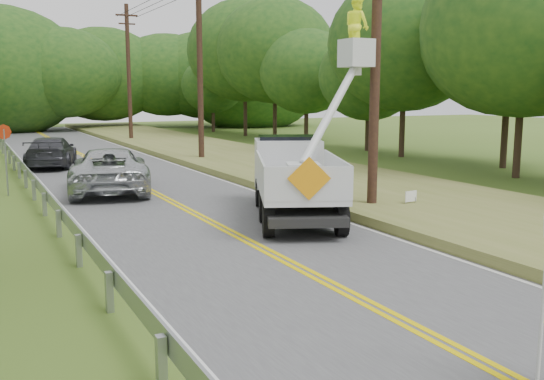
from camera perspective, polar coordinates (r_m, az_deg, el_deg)
name	(u,v)px	position (r m, az deg, el deg)	size (l,w,h in m)	color
ground	(465,355)	(9.23, 17.79, -14.67)	(140.00, 140.00, 0.00)	#475E1F
road	(167,199)	(21.13, -9.91, -0.89)	(7.20, 96.00, 0.03)	#4B4B4D
guardrail	(40,189)	(21.14, -21.15, 0.12)	(0.18, 48.00, 0.77)	#919599
utility_poles	(259,53)	(25.50, -1.27, 12.82)	(1.60, 43.30, 10.00)	black
tall_grass_verge	(339,182)	(24.12, 6.40, 0.78)	(7.00, 96.00, 0.30)	#60692C
treeline_right	(359,51)	(38.39, 8.27, 12.88)	(11.14, 52.93, 11.39)	#332319
treeline_horizon	(48,73)	(62.48, -20.46, 10.33)	(57.32, 15.53, 12.57)	#184116
bucket_truck	(297,165)	(18.47, 2.41, 2.40)	(4.44, 6.74, 6.38)	black
suv_silver	(110,170)	(23.11, -15.13, 1.86)	(2.71, 5.88, 1.63)	#AFB3B6
suv_darkgrey	(51,152)	(31.78, -20.19, 3.41)	(2.09, 5.13, 1.49)	#323339
stop_sign_permanent	(5,149)	(23.37, -23.97, 3.61)	(0.52, 0.22, 2.56)	#919599
yard_sign	(411,197)	(18.98, 13.02, -0.67)	(0.47, 0.09, 0.68)	white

